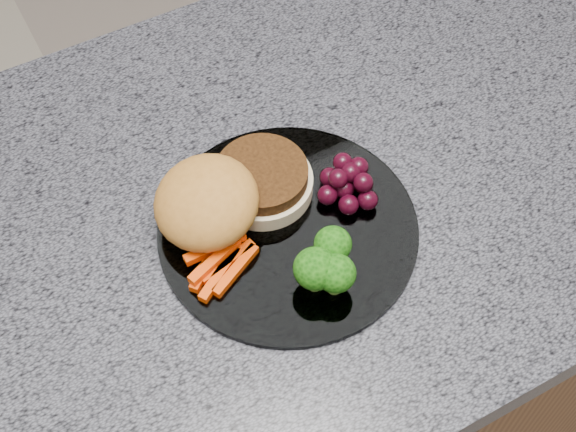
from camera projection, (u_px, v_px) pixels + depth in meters
The scene contains 7 objects.
island_cabinet at pixel (250, 386), 1.20m from camera, with size 1.20×0.60×0.86m, color brown.
countertop at pixel (232, 220), 0.83m from camera, with size 1.20×0.60×0.04m, color #555660.
plate at pixel (288, 229), 0.80m from camera, with size 0.26×0.26×0.01m, color white.
burger at pixel (227, 197), 0.79m from camera, with size 0.20×0.14×0.06m.
carrot_sticks at pixel (219, 262), 0.77m from camera, with size 0.08×0.06×0.02m.
broccoli at pixel (327, 264), 0.74m from camera, with size 0.07×0.07×0.05m.
grape_bunch at pixel (349, 182), 0.81m from camera, with size 0.06×0.06×0.04m.
Camera 1 is at (-0.17, -0.43, 1.57)m, focal length 50.00 mm.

